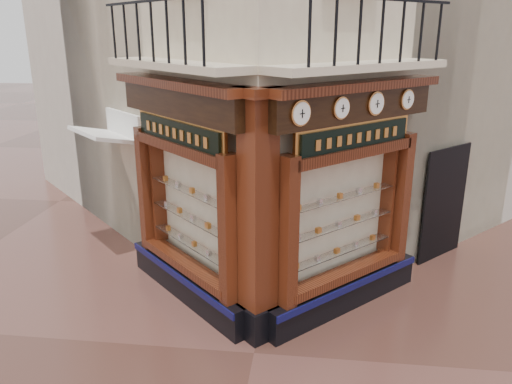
# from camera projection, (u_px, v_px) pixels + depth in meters

# --- Properties ---
(ground) EXTENTS (80.00, 80.00, 0.00)m
(ground) POSITION_uv_depth(u_px,v_px,m) (254.00, 353.00, 7.66)
(ground) COLOR #4A2A22
(ground) RESTS_ON ground
(neighbour_left) EXTENTS (11.31, 11.31, 11.00)m
(neighbour_left) POSITION_uv_depth(u_px,v_px,m) (205.00, 3.00, 14.42)
(neighbour_left) COLOR beige
(neighbour_left) RESTS_ON ground
(neighbour_right) EXTENTS (11.31, 11.31, 11.00)m
(neighbour_right) POSITION_uv_depth(u_px,v_px,m) (380.00, 2.00, 13.86)
(neighbour_right) COLOR beige
(neighbour_right) RESTS_ON ground
(shopfront_left) EXTENTS (2.86, 2.86, 3.98)m
(shopfront_left) POSITION_uv_depth(u_px,v_px,m) (185.00, 196.00, 8.69)
(shopfront_left) COLOR black
(shopfront_left) RESTS_ON ground
(shopfront_right) EXTENTS (2.86, 2.86, 3.98)m
(shopfront_right) POSITION_uv_depth(u_px,v_px,m) (348.00, 202.00, 8.38)
(shopfront_right) COLOR black
(shopfront_right) RESTS_ON ground
(corner_pilaster) EXTENTS (0.85, 0.85, 3.98)m
(corner_pilaster) POSITION_uv_depth(u_px,v_px,m) (258.00, 223.00, 7.53)
(corner_pilaster) COLOR black
(corner_pilaster) RESTS_ON ground
(balcony) EXTENTS (5.94, 2.97, 1.03)m
(balcony) POSITION_uv_depth(u_px,v_px,m) (265.00, 65.00, 7.77)
(balcony) COLOR beige
(balcony) RESTS_ON ground
(clock_a) EXTENTS (0.29, 0.29, 0.37)m
(clock_a) POSITION_uv_depth(u_px,v_px,m) (301.00, 113.00, 6.95)
(clock_a) COLOR #C98343
(clock_a) RESTS_ON ground
(clock_b) EXTENTS (0.28, 0.28, 0.34)m
(clock_b) POSITION_uv_depth(u_px,v_px,m) (341.00, 108.00, 7.44)
(clock_b) COLOR #C98343
(clock_b) RESTS_ON ground
(clock_c) EXTENTS (0.30, 0.30, 0.38)m
(clock_c) POSITION_uv_depth(u_px,v_px,m) (376.00, 104.00, 7.91)
(clock_c) COLOR #C98343
(clock_c) RESTS_ON ground
(clock_d) EXTENTS (0.28, 0.28, 0.34)m
(clock_d) POSITION_uv_depth(u_px,v_px,m) (407.00, 99.00, 8.39)
(clock_d) COLOR #C98343
(clock_d) RESTS_ON ground
(awning) EXTENTS (1.84, 1.84, 0.29)m
(awning) POSITION_uv_depth(u_px,v_px,m) (115.00, 250.00, 11.27)
(awning) COLOR white
(awning) RESTS_ON ground
(signboard_left) EXTENTS (1.99, 1.99, 0.53)m
(signboard_left) POSITION_uv_depth(u_px,v_px,m) (178.00, 133.00, 8.31)
(signboard_left) COLOR #D28A3D
(signboard_left) RESTS_ON ground
(signboard_right) EXTENTS (1.91, 1.91, 0.51)m
(signboard_right) POSITION_uv_depth(u_px,v_px,m) (356.00, 137.00, 7.98)
(signboard_right) COLOR #D28A3D
(signboard_right) RESTS_ON ground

